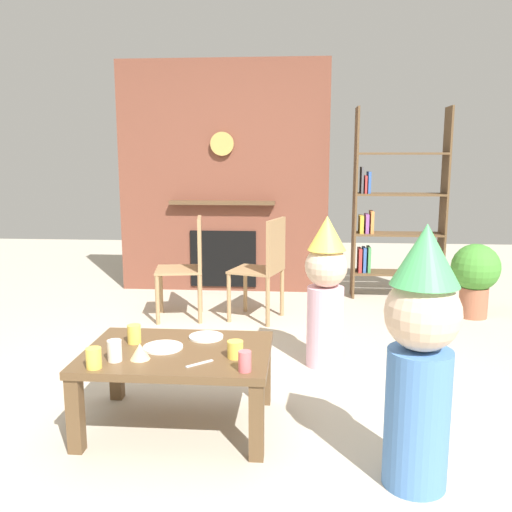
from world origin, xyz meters
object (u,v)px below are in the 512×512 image
(birthday_cake_slice, at_px, (140,351))
(paper_cup_near_left, at_px, (115,351))
(paper_cup_center, at_px, (94,358))
(paper_plate_rear, at_px, (163,347))
(dining_chair_left, at_px, (189,262))
(child_in_pink, at_px, (326,288))
(potted_plant_tall, at_px, (475,274))
(paper_cup_far_right, at_px, (245,361))
(paper_cup_near_right, at_px, (235,349))
(dining_chair_middle, at_px, (266,263))
(coffee_table, at_px, (178,362))
(child_with_cone_hat, at_px, (421,352))
(paper_plate_front, at_px, (206,337))
(paper_cup_far_left, at_px, (134,334))
(bookshelf, at_px, (392,213))

(birthday_cake_slice, bearing_deg, paper_cup_near_left, -164.13)
(paper_cup_center, distance_m, birthday_cake_slice, 0.23)
(paper_plate_rear, bearing_deg, dining_chair_left, 97.20)
(birthday_cake_slice, bearing_deg, dining_chair_left, 94.64)
(child_in_pink, xyz_separation_m, potted_plant_tall, (1.38, 1.27, -0.15))
(child_in_pink, bearing_deg, paper_cup_far_right, 21.25)
(birthday_cake_slice, bearing_deg, paper_cup_near_right, 6.80)
(birthday_cake_slice, xyz_separation_m, dining_chair_middle, (0.50, 2.12, 0.05))
(paper_cup_center, relative_size, dining_chair_left, 0.11)
(paper_cup_center, xyz_separation_m, birthday_cake_slice, (0.19, 0.13, -0.01))
(coffee_table, distance_m, child_with_cone_hat, 1.26)
(paper_plate_front, height_order, birthday_cake_slice, birthday_cake_slice)
(coffee_table, bearing_deg, potted_plant_tall, 45.11)
(paper_plate_rear, distance_m, birthday_cake_slice, 0.18)
(paper_cup_far_left, distance_m, paper_plate_front, 0.39)
(paper_cup_far_right, relative_size, potted_plant_tall, 0.15)
(paper_cup_near_right, height_order, dining_chair_middle, dining_chair_middle)
(paper_cup_far_right, height_order, dining_chair_middle, dining_chair_middle)
(dining_chair_middle, bearing_deg, dining_chair_left, 16.26)
(child_in_pink, bearing_deg, dining_chair_middle, -114.62)
(child_with_cone_hat, distance_m, dining_chair_left, 2.85)
(paper_plate_front, height_order, potted_plant_tall, potted_plant_tall)
(coffee_table, height_order, child_in_pink, child_in_pink)
(dining_chair_left, bearing_deg, paper_cup_near_left, 82.09)
(paper_cup_near_right, height_order, birthday_cake_slice, paper_cup_near_right)
(paper_plate_rear, bearing_deg, birthday_cake_slice, -114.66)
(bookshelf, bearing_deg, paper_cup_near_left, -120.70)
(dining_chair_left, bearing_deg, birthday_cake_slice, 85.26)
(paper_plate_front, distance_m, dining_chair_left, 1.84)
(bookshelf, relative_size, coffee_table, 1.96)
(coffee_table, distance_m, paper_cup_far_right, 0.48)
(bookshelf, distance_m, paper_cup_near_left, 3.60)
(paper_cup_far_left, relative_size, paper_plate_rear, 0.49)
(paper_cup_center, height_order, child_in_pink, child_in_pink)
(paper_cup_center, relative_size, potted_plant_tall, 0.15)
(paper_cup_far_left, bearing_deg, paper_cup_center, -103.13)
(bookshelf, bearing_deg, paper_cup_far_left, -122.81)
(child_in_pink, bearing_deg, paper_plate_rear, -3.21)
(paper_cup_center, bearing_deg, paper_cup_far_left, 76.87)
(paper_cup_center, xyz_separation_m, dining_chair_left, (0.01, 2.27, 0.04))
(dining_chair_middle, bearing_deg, paper_cup_center, 90.74)
(paper_plate_front, bearing_deg, dining_chair_left, 104.09)
(paper_cup_near_right, bearing_deg, child_in_pink, 64.04)
(paper_cup_near_right, distance_m, birthday_cake_slice, 0.47)
(child_with_cone_hat, distance_m, dining_chair_middle, 2.55)
(coffee_table, xyz_separation_m, paper_cup_near_right, (0.32, -0.09, 0.11))
(coffee_table, bearing_deg, paper_cup_near_left, -146.50)
(paper_cup_near_left, bearing_deg, coffee_table, 33.50)
(paper_cup_far_right, bearing_deg, paper_cup_center, -178.72)
(paper_cup_center, xyz_separation_m, paper_plate_front, (0.46, 0.48, -0.04))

